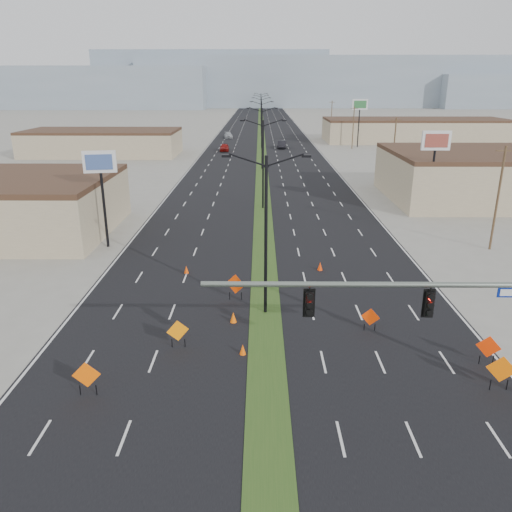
{
  "coord_description": "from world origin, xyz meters",
  "views": [
    {
      "loc": [
        -0.38,
        -17.01,
        13.98
      ],
      "look_at": [
        -0.61,
        13.83,
        3.2
      ],
      "focal_mm": 35.0,
      "sensor_mm": 36.0,
      "label": 1
    }
  ],
  "objects_px": {
    "car_left": "(224,147)",
    "cone_2": "(320,266)",
    "construction_sign_4": "(501,370)",
    "pole_sign_east_near": "(435,147)",
    "streetlight_3": "(262,123)",
    "streetlight_6": "(261,106)",
    "streetlight_1": "(263,162)",
    "cone_1": "(233,317)",
    "pole_sign_west": "(100,170)",
    "cone_3": "(186,270)",
    "construction_sign_5": "(488,348)",
    "car_mid": "(282,145)",
    "pole_sign_east_far": "(360,108)",
    "streetlight_4": "(261,115)",
    "construction_sign_2": "(235,285)",
    "streetlight_5": "(261,110)",
    "streetlight_0": "(266,231)",
    "streetlight_2": "(262,136)",
    "cone_0": "(243,349)",
    "construction_sign_1": "(178,332)",
    "signal_mast": "(472,314)",
    "construction_sign_3": "(370,318)",
    "construction_sign_0": "(86,376)",
    "car_far": "(228,135)"
  },
  "relations": [
    {
      "from": "signal_mast",
      "to": "streetlight_3",
      "type": "bearing_deg",
      "value": 95.2
    },
    {
      "from": "streetlight_6",
      "to": "cone_0",
      "type": "relative_size",
      "value": 16.56
    },
    {
      "from": "construction_sign_4",
      "to": "cone_2",
      "type": "bearing_deg",
      "value": 131.04
    },
    {
      "from": "construction_sign_2",
      "to": "construction_sign_3",
      "type": "xyz_separation_m",
      "value": [
        8.16,
        -4.41,
        -0.24
      ]
    },
    {
      "from": "streetlight_5",
      "to": "pole_sign_east_near",
      "type": "bearing_deg",
      "value": -81.11
    },
    {
      "from": "cone_1",
      "to": "pole_sign_east_far",
      "type": "bearing_deg",
      "value": 74.84
    },
    {
      "from": "construction_sign_0",
      "to": "cone_1",
      "type": "height_order",
      "value": "construction_sign_0"
    },
    {
      "from": "car_far",
      "to": "cone_3",
      "type": "height_order",
      "value": "car_far"
    },
    {
      "from": "car_left",
      "to": "construction_sign_1",
      "type": "xyz_separation_m",
      "value": [
        3.05,
        -83.4,
        0.17
      ]
    },
    {
      "from": "cone_1",
      "to": "pole_sign_west",
      "type": "relative_size",
      "value": 0.08
    },
    {
      "from": "car_left",
      "to": "cone_3",
      "type": "bearing_deg",
      "value": -89.65
    },
    {
      "from": "car_far",
      "to": "pole_sign_east_far",
      "type": "bearing_deg",
      "value": -38.97
    },
    {
      "from": "car_far",
      "to": "pole_sign_west",
      "type": "xyz_separation_m",
      "value": [
        -5.34,
        -91.5,
        6.14
      ]
    },
    {
      "from": "streetlight_2",
      "to": "cone_2",
      "type": "bearing_deg",
      "value": -84.84
    },
    {
      "from": "car_mid",
      "to": "pole_sign_east_far",
      "type": "bearing_deg",
      "value": 12.57
    },
    {
      "from": "streetlight_4",
      "to": "construction_sign_2",
      "type": "relative_size",
      "value": 5.44
    },
    {
      "from": "construction_sign_4",
      "to": "pole_sign_east_near",
      "type": "xyz_separation_m",
      "value": [
        7.01,
        32.81,
        6.4
      ]
    },
    {
      "from": "car_mid",
      "to": "streetlight_4",
      "type": "bearing_deg",
      "value": 103.56
    },
    {
      "from": "streetlight_6",
      "to": "cone_0",
      "type": "xyz_separation_m",
      "value": [
        -1.28,
        -173.23,
        -5.12
      ]
    },
    {
      "from": "streetlight_2",
      "to": "streetlight_0",
      "type": "bearing_deg",
      "value": -90.0
    },
    {
      "from": "streetlight_1",
      "to": "construction_sign_2",
      "type": "relative_size",
      "value": 5.44
    },
    {
      "from": "cone_0",
      "to": "pole_sign_west",
      "type": "height_order",
      "value": "pole_sign_west"
    },
    {
      "from": "construction_sign_1",
      "to": "pole_sign_west",
      "type": "xyz_separation_m",
      "value": [
        -9.11,
        17.96,
        5.91
      ]
    },
    {
      "from": "cone_1",
      "to": "pole_sign_west",
      "type": "xyz_separation_m",
      "value": [
        -12.02,
        14.89,
        6.54
      ]
    },
    {
      "from": "streetlight_5",
      "to": "cone_1",
      "type": "bearing_deg",
      "value": -90.8
    },
    {
      "from": "streetlight_3",
      "to": "car_far",
      "type": "height_order",
      "value": "streetlight_3"
    },
    {
      "from": "car_left",
      "to": "pole_sign_east_near",
      "type": "relative_size",
      "value": 0.51
    },
    {
      "from": "construction_sign_5",
      "to": "pole_sign_east_far",
      "type": "bearing_deg",
      "value": 106.84
    },
    {
      "from": "signal_mast",
      "to": "construction_sign_3",
      "type": "height_order",
      "value": "signal_mast"
    },
    {
      "from": "car_mid",
      "to": "cone_2",
      "type": "height_order",
      "value": "car_mid"
    },
    {
      "from": "construction_sign_0",
      "to": "cone_0",
      "type": "bearing_deg",
      "value": 21.89
    },
    {
      "from": "construction_sign_5",
      "to": "pole_sign_east_far",
      "type": "distance_m",
      "value": 93.42
    },
    {
      "from": "construction_sign_0",
      "to": "streetlight_3",
      "type": "bearing_deg",
      "value": 78.96
    },
    {
      "from": "streetlight_4",
      "to": "cone_1",
      "type": "height_order",
      "value": "streetlight_4"
    },
    {
      "from": "cone_3",
      "to": "construction_sign_5",
      "type": "bearing_deg",
      "value": -36.55
    },
    {
      "from": "streetlight_6",
      "to": "streetlight_1",
      "type": "bearing_deg",
      "value": -90.0
    },
    {
      "from": "cone_2",
      "to": "pole_sign_west",
      "type": "distance_m",
      "value": 20.36
    },
    {
      "from": "car_left",
      "to": "cone_2",
      "type": "xyz_separation_m",
      "value": [
        12.3,
        -71.3,
        -0.45
      ]
    },
    {
      "from": "construction_sign_4",
      "to": "cone_0",
      "type": "bearing_deg",
      "value": -176.26
    },
    {
      "from": "construction_sign_0",
      "to": "construction_sign_4",
      "type": "distance_m",
      "value": 19.54
    },
    {
      "from": "pole_sign_west",
      "to": "car_left",
      "type": "bearing_deg",
      "value": 73.95
    },
    {
      "from": "streetlight_1",
      "to": "streetlight_3",
      "type": "relative_size",
      "value": 1.0
    },
    {
      "from": "construction_sign_0",
      "to": "cone_1",
      "type": "bearing_deg",
      "value": 43.74
    },
    {
      "from": "streetlight_3",
      "to": "construction_sign_5",
      "type": "bearing_deg",
      "value": -82.73
    },
    {
      "from": "car_mid",
      "to": "construction_sign_3",
      "type": "relative_size",
      "value": 3.46
    },
    {
      "from": "construction_sign_0",
      "to": "pole_sign_east_near",
      "type": "bearing_deg",
      "value": 45.63
    },
    {
      "from": "streetlight_0",
      "to": "cone_2",
      "type": "distance_m",
      "value": 10.14
    },
    {
      "from": "streetlight_3",
      "to": "construction_sign_4",
      "type": "height_order",
      "value": "streetlight_3"
    },
    {
      "from": "signal_mast",
      "to": "streetlight_3",
      "type": "xyz_separation_m",
      "value": [
        -8.56,
        94.0,
        0.63
      ]
    },
    {
      "from": "pole_sign_west",
      "to": "pole_sign_east_far",
      "type": "xyz_separation_m",
      "value": [
        35.82,
        72.94,
        1.7
      ]
    }
  ]
}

